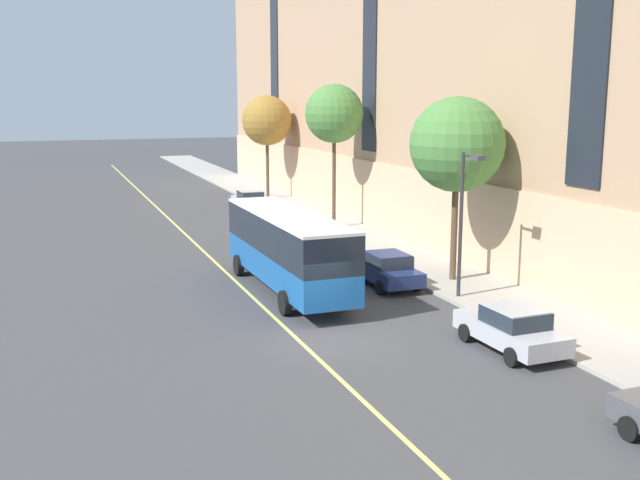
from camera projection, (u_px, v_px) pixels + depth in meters
The scene contains 12 objects.
ground_plane at pixel (329, 339), 26.73m from camera, with size 260.00×260.00×0.00m, color #424244.
sidewalk at pixel (489, 295), 32.42m from camera, with size 4.24×160.00×0.15m, color #ADA89E.
city_bus at pixel (287, 246), 32.75m from camera, with size 2.83×11.13×3.54m.
parked_car_navy_0 at pixel (386, 269), 34.07m from camera, with size 2.04×4.45×1.56m.
parked_car_silver_2 at pixel (250, 201), 56.27m from camera, with size 2.04×4.35×1.56m.
parked_car_white_3 at pixel (312, 232), 43.24m from camera, with size 2.02×4.34×1.56m.
parked_car_silver_5 at pixel (512, 329), 25.38m from camera, with size 2.11×4.41×1.56m.
street_tree_mid_block at pixel (457, 145), 33.67m from camera, with size 4.30×4.30×8.39m.
street_tree_far_uptown at pixel (334, 114), 47.42m from camera, with size 3.73×3.73×9.14m.
street_tree_far_downtown at pixel (267, 121), 61.53m from camera, with size 4.09×4.09×8.43m.
street_lamp at pixel (465, 209), 30.96m from camera, with size 0.36×1.48×6.12m.
lane_centerline at pixel (276, 319), 29.13m from camera, with size 0.16×140.00×0.01m, color #E0D66B.
Camera 1 is at (-9.20, -23.86, 8.57)m, focal length 42.00 mm.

